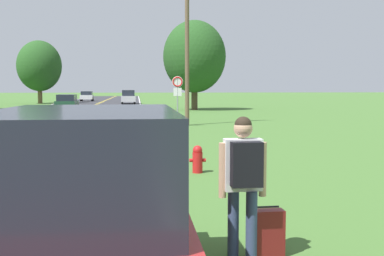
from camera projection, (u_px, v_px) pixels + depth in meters
hitchhiker_person at (244, 173)px, 5.89m from camera, size 0.60×0.43×1.77m
suitcase at (267, 233)px, 6.06m from camera, size 0.42×0.20×0.64m
fire_hydrant at (198, 159)px, 11.98m from camera, size 0.41×0.25×0.69m
traffic_sign at (178, 88)px, 26.12m from camera, size 0.60×0.10×2.74m
utility_pole_midground at (187, 34)px, 26.79m from camera, size 1.80×0.24×9.92m
tree_right_cluster at (39, 66)px, 63.18m from camera, size 5.78×5.78×8.28m
tree_far_back at (194, 57)px, 45.07m from camera, size 5.88×5.88×8.40m
car_red_van_nearest at (86, 208)px, 4.53m from camera, size 1.92×3.96×1.92m
car_dark_green_hatchback_mid_near at (67, 101)px, 47.78m from camera, size 1.94×3.52×1.43m
car_silver_van_mid_far at (128, 97)px, 62.51m from camera, size 1.89×4.92×1.79m
car_white_hatchback_receding at (87, 96)px, 74.71m from camera, size 1.92×3.68×1.53m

